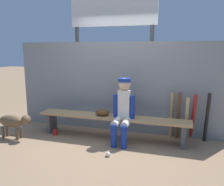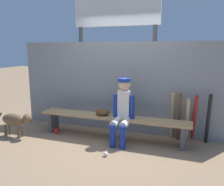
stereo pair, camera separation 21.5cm
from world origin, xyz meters
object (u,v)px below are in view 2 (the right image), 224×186
at_px(bat_aluminum_red, 194,118).
at_px(bat_wood_dark, 179,117).
at_px(bat_wood_natural, 187,120).
at_px(bat_aluminum_black, 208,119).
at_px(baseball_glove, 102,112).
at_px(dog, 16,120).
at_px(bat_wood_tan, 172,116).
at_px(cup_on_ground, 56,131).
at_px(dugout_bench, 112,121).
at_px(cup_on_bench, 119,114).
at_px(player_seated, 122,109).
at_px(scoreboard, 118,19).
at_px(baseball, 106,154).

bearing_deg(bat_aluminum_red, bat_wood_dark, -163.57).
distance_m(bat_wood_natural, bat_aluminum_red, 0.15).
relative_size(bat_wood_dark, bat_aluminum_red, 1.03).
bearing_deg(bat_aluminum_black, bat_wood_dark, -179.96).
relative_size(baseball_glove, bat_wood_dark, 0.30).
relative_size(baseball_glove, dog, 0.33).
relative_size(bat_wood_tan, cup_on_ground, 8.15).
bearing_deg(baseball_glove, dog, -161.26).
height_order(dugout_bench, bat_aluminum_black, bat_aluminum_black).
bearing_deg(bat_aluminum_red, cup_on_bench, -165.06).
height_order(bat_wood_tan, bat_wood_dark, bat_wood_dark).
distance_m(bat_aluminum_red, cup_on_ground, 2.71).
height_order(bat_wood_dark, dog, bat_wood_dark).
height_order(dugout_bench, dog, dog).
bearing_deg(bat_wood_dark, cup_on_bench, -165.43).
distance_m(player_seated, scoreboard, 2.39).
bearing_deg(bat_aluminum_black, bat_aluminum_red, 161.28).
height_order(dugout_bench, cup_on_bench, cup_on_bench).
height_order(bat_wood_natural, bat_aluminum_red, bat_aluminum_red).
bearing_deg(scoreboard, bat_aluminum_red, -28.91).
bearing_deg(dugout_bench, baseball, -77.72).
xyz_separation_m(baseball, scoreboard, (-0.51, 2.16, 2.37)).
xyz_separation_m(cup_on_ground, cup_on_bench, (1.28, 0.18, 0.44)).
relative_size(cup_on_ground, dog, 0.13).
relative_size(bat_aluminum_red, bat_aluminum_black, 0.96).
distance_m(bat_aluminum_black, scoreboard, 3.02).
relative_size(scoreboard, dog, 4.05).
xyz_separation_m(player_seated, bat_aluminum_black, (1.48, 0.42, -0.17)).
height_order(bat_aluminum_red, cup_on_ground, bat_aluminum_red).
relative_size(baseball_glove, bat_wood_tan, 0.31).
relative_size(dugout_bench, bat_wood_dark, 3.16).
height_order(bat_aluminum_black, cup_on_bench, bat_aluminum_black).
xyz_separation_m(player_seated, scoreboard, (-0.58, 1.50, 1.76)).
xyz_separation_m(dugout_bench, player_seated, (0.24, -0.11, 0.28)).
distance_m(bat_aluminum_red, scoreboard, 2.86).
bearing_deg(baseball, player_seated, 83.86).
bearing_deg(dog, baseball_glove, 18.74).
distance_m(cup_on_ground, dog, 0.81).
bearing_deg(cup_on_bench, dugout_bench, -166.93).
xyz_separation_m(bat_wood_dark, baseball, (-1.04, -1.08, -0.43)).
distance_m(player_seated, bat_aluminum_red, 1.35).
xyz_separation_m(dugout_bench, baseball_glove, (-0.20, 0.00, 0.15)).
xyz_separation_m(baseball_glove, baseball, (0.36, -0.76, -0.47)).
bearing_deg(cup_on_ground, scoreboard, 62.48).
distance_m(bat_aluminum_black, cup_on_ground, 2.93).
relative_size(bat_wood_dark, cup_on_ground, 8.44).
bearing_deg(cup_on_ground, baseball_glove, 9.05).
bearing_deg(cup_on_bench, cup_on_ground, -171.91).
height_order(bat_wood_tan, bat_aluminum_black, bat_aluminum_black).
relative_size(player_seated, baseball, 15.99).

